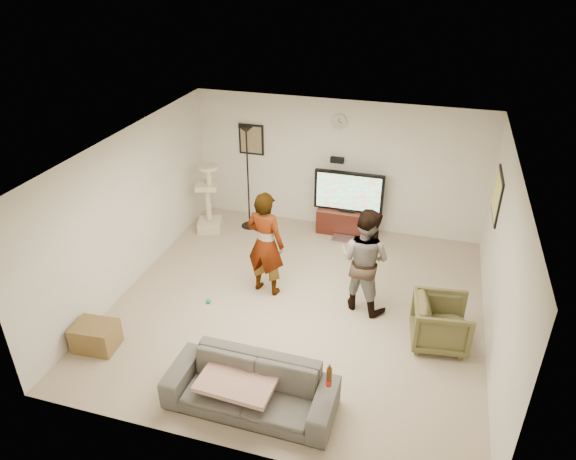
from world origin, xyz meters
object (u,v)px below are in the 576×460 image
(person_left, at_px, (265,244))
(person_right, at_px, (364,260))
(tv, at_px, (349,192))
(armchair, at_px, (441,323))
(floor_lamp, at_px, (248,179))
(tv_stand, at_px, (347,221))
(sofa, at_px, (251,387))
(side_table, at_px, (96,336))
(cat_tree, at_px, (208,198))
(beer_bottle, at_px, (329,377))

(person_left, bearing_deg, person_right, -168.45)
(tv, bearing_deg, armchair, -56.89)
(floor_lamp, bearing_deg, tv_stand, 9.29)
(sofa, bearing_deg, tv, 87.32)
(tv_stand, distance_m, side_table, 5.01)
(cat_tree, distance_m, person_left, 2.35)
(sofa, bearing_deg, armchair, 41.36)
(person_right, bearing_deg, floor_lamp, -17.34)
(tv, relative_size, side_table, 2.28)
(floor_lamp, height_order, person_left, floor_lamp)
(side_table, bearing_deg, person_left, 47.11)
(tv_stand, xyz_separation_m, sofa, (-0.28, -4.61, 0.06))
(tv, distance_m, sofa, 4.65)
(floor_lamp, distance_m, armchair, 4.52)
(side_table, bearing_deg, sofa, -9.11)
(sofa, xyz_separation_m, beer_bottle, (0.93, 0.00, 0.42))
(tv_stand, distance_m, floor_lamp, 2.06)
(tv, relative_size, cat_tree, 0.94)
(tv_stand, distance_m, sofa, 4.62)
(cat_tree, relative_size, person_right, 0.83)
(beer_bottle, bearing_deg, person_right, 89.79)
(person_right, bearing_deg, person_left, 20.95)
(beer_bottle, bearing_deg, tv, 98.00)
(tv_stand, xyz_separation_m, floor_lamp, (-1.88, -0.31, 0.78))
(tv_stand, distance_m, armchair, 3.35)
(floor_lamp, bearing_deg, person_left, -62.98)
(tv, bearing_deg, person_left, -110.95)
(beer_bottle, bearing_deg, tv_stand, 98.00)
(person_left, bearing_deg, tv, -100.07)
(floor_lamp, height_order, sofa, floor_lamp)
(tv_stand, height_order, side_table, tv_stand)
(person_left, height_order, beer_bottle, person_left)
(person_right, xyz_separation_m, sofa, (-0.94, -2.35, -0.53))
(person_left, distance_m, sofa, 2.47)
(sofa, distance_m, beer_bottle, 1.02)
(person_right, bearing_deg, beer_bottle, 110.07)
(tv, bearing_deg, cat_tree, -165.62)
(person_right, xyz_separation_m, side_table, (-3.34, -1.97, -0.64))
(person_left, xyz_separation_m, armchair, (2.70, -0.53, -0.51))
(floor_lamp, xyz_separation_m, side_table, (-0.81, -3.92, -0.83))
(person_right, relative_size, side_table, 2.90)
(beer_bottle, distance_m, armchair, 2.19)
(cat_tree, bearing_deg, tv_stand, 14.38)
(cat_tree, bearing_deg, armchair, -26.02)
(person_left, relative_size, armchair, 2.25)
(sofa, height_order, beer_bottle, beer_bottle)
(tv, distance_m, beer_bottle, 4.66)
(floor_lamp, relative_size, cat_tree, 1.48)
(sofa, height_order, side_table, sofa)
(beer_bottle, bearing_deg, floor_lamp, 120.40)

